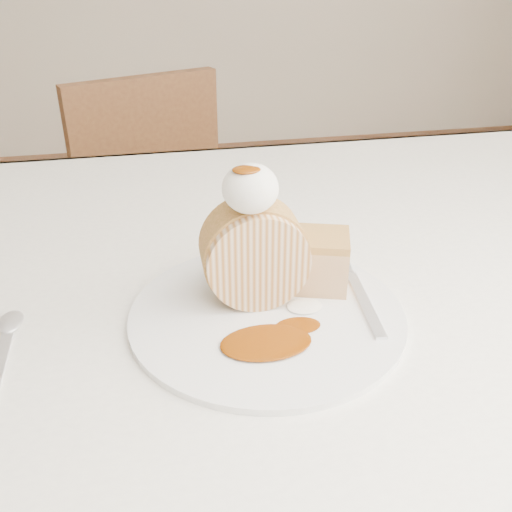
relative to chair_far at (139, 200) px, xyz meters
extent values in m
cube|color=silver|center=(0.13, -0.88, 0.26)|extent=(1.40, 0.90, 0.04)
cube|color=silver|center=(0.13, -0.44, 0.14)|extent=(1.40, 0.01, 0.28)
cylinder|color=brown|center=(0.75, -0.51, -0.12)|extent=(0.06, 0.06, 0.71)
cube|color=brown|center=(-0.03, 0.07, -0.07)|extent=(0.51, 0.51, 0.04)
cube|color=brown|center=(0.04, -0.09, 0.15)|extent=(0.38, 0.18, 0.41)
cylinder|color=brown|center=(0.07, 0.29, -0.28)|extent=(0.03, 0.03, 0.38)
cylinder|color=brown|center=(-0.25, 0.17, -0.28)|extent=(0.03, 0.03, 0.38)
cylinder|color=brown|center=(0.19, -0.02, -0.28)|extent=(0.03, 0.03, 0.38)
cylinder|color=brown|center=(-0.12, -0.14, -0.28)|extent=(0.03, 0.03, 0.38)
cylinder|color=white|center=(0.14, -1.01, 0.28)|extent=(0.37, 0.37, 0.01)
cylinder|color=#CDB28F|center=(0.14, -0.98, 0.34)|extent=(0.11, 0.06, 0.11)
cube|color=tan|center=(0.21, -0.97, 0.31)|extent=(0.08, 0.08, 0.05)
ellipsoid|color=white|center=(0.13, -0.99, 0.42)|extent=(0.06, 0.06, 0.05)
ellipsoid|color=#692D04|center=(0.13, -1.00, 0.45)|extent=(0.03, 0.02, 0.01)
cube|color=silver|center=(0.25, -1.02, 0.29)|extent=(0.04, 0.18, 0.00)
camera|label=1|loc=(0.03, -1.51, 0.64)|focal=40.00mm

